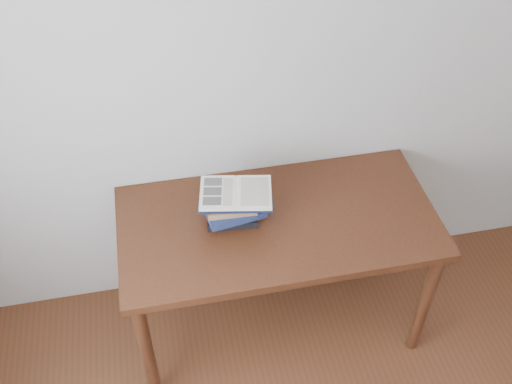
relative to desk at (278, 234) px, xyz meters
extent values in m
cube|color=#ACA8A3|center=(0.11, 0.37, 0.62)|extent=(3.50, 0.04, 2.60)
cube|color=#442211|center=(0.00, 0.00, 0.08)|extent=(1.46, 0.73, 0.04)
cylinder|color=#442211|center=(-0.67, -0.30, -0.31)|extent=(0.06, 0.06, 0.74)
cylinder|color=#442211|center=(0.67, -0.30, -0.31)|extent=(0.06, 0.06, 0.74)
cylinder|color=#442211|center=(-0.67, 0.30, -0.31)|extent=(0.06, 0.06, 0.74)
cylinder|color=#442211|center=(0.67, 0.30, -0.31)|extent=(0.06, 0.06, 0.74)
cube|color=black|center=(-0.20, 0.05, 0.12)|extent=(0.24, 0.17, 0.04)
cube|color=black|center=(-0.22, 0.05, 0.15)|extent=(0.20, 0.15, 0.03)
cube|color=#192A4D|center=(-0.20, 0.03, 0.18)|extent=(0.28, 0.22, 0.03)
cube|color=#8C6648|center=(-0.21, 0.04, 0.21)|extent=(0.22, 0.17, 0.03)
cube|color=#B36728|center=(-0.19, 0.05, 0.24)|extent=(0.24, 0.17, 0.03)
cube|color=black|center=(-0.19, 0.04, 0.26)|extent=(0.35, 0.28, 0.01)
cube|color=beige|center=(-0.27, 0.05, 0.27)|extent=(0.19, 0.24, 0.01)
cube|color=beige|center=(-0.11, 0.02, 0.27)|extent=(0.19, 0.24, 0.01)
cylinder|color=beige|center=(-0.19, 0.04, 0.27)|extent=(0.05, 0.21, 0.01)
cube|color=black|center=(-0.27, 0.12, 0.28)|extent=(0.09, 0.06, 0.00)
cube|color=black|center=(-0.29, 0.06, 0.28)|extent=(0.09, 0.06, 0.00)
cube|color=black|center=(-0.30, 0.00, 0.28)|extent=(0.09, 0.06, 0.00)
cube|color=beige|center=(-0.22, 0.04, 0.28)|extent=(0.07, 0.18, 0.00)
cube|color=beige|center=(-0.11, 0.02, 0.28)|extent=(0.15, 0.20, 0.00)
camera|label=1|loc=(-0.47, -1.82, 2.08)|focal=42.00mm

